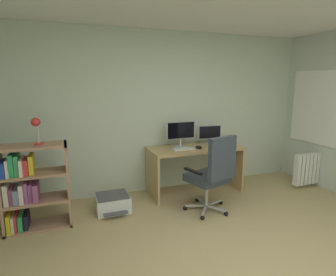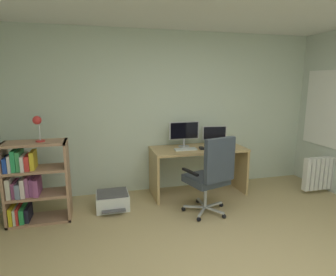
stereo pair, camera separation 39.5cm
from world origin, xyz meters
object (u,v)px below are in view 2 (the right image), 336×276
object	(u,v)px
monitor_secondary	(214,134)
printer	(113,200)
desk_lamp	(38,123)
desk	(198,160)
office_chair	(211,173)
computer_mouse	(202,148)
keyboard	(186,149)
bookshelf	(30,183)
monitor_main	(184,132)
radiator	(326,173)

from	to	relation	value
monitor_secondary	printer	bearing A→B (deg)	-167.86
monitor_secondary	desk_lamp	xyz separation A→B (m)	(-2.58, -0.48, 0.34)
desk	office_chair	xyz separation A→B (m)	(-0.11, -0.79, 0.04)
desk	office_chair	distance (m)	0.79
monitor_secondary	office_chair	size ratio (longest dim) A/B	0.36
desk	printer	world-z (taller)	desk
computer_mouse	printer	distance (m)	1.55
keyboard	bookshelf	bearing A→B (deg)	-171.88
office_chair	bookshelf	bearing A→B (deg)	169.30
monitor_main	office_chair	distance (m)	1.00
office_chair	bookshelf	size ratio (longest dim) A/B	1.05
monitor_secondary	desk_lamp	size ratio (longest dim) A/B	1.24
desk_lamp	monitor_main	bearing A→B (deg)	13.17
monitor_main	computer_mouse	size ratio (longest dim) A/B	4.89
monitor_main	monitor_secondary	bearing A→B (deg)	0.01
monitor_secondary	computer_mouse	bearing A→B (deg)	-143.73
keyboard	computer_mouse	size ratio (longest dim) A/B	3.40
keyboard	office_chair	world-z (taller)	office_chair
monitor_main	desk_lamp	world-z (taller)	desk_lamp
desk	printer	size ratio (longest dim) A/B	3.13
keyboard	monitor_secondary	bearing A→B (deg)	21.21
keyboard	office_chair	bearing A→B (deg)	-78.94
printer	keyboard	bearing A→B (deg)	7.90
desk	monitor_secondary	bearing A→B (deg)	21.11
computer_mouse	office_chair	xyz separation A→B (m)	(-0.13, -0.68, -0.18)
keyboard	radiator	xyz separation A→B (m)	(2.27, -0.42, -0.44)
keyboard	computer_mouse	distance (m)	0.26
desk	printer	distance (m)	1.47
desk_lamp	printer	xyz separation A→B (m)	(0.87, 0.11, -1.16)
bookshelf	keyboard	bearing A→B (deg)	7.17
monitor_secondary	printer	distance (m)	1.93
desk	desk_lamp	xyz separation A→B (m)	(-2.25, -0.35, 0.72)
bookshelf	radiator	size ratio (longest dim) A/B	1.29
desk	printer	bearing A→B (deg)	-170.10
monitor_secondary	keyboard	distance (m)	0.63
keyboard	monitor_main	bearing A→B (deg)	79.92
bookshelf	computer_mouse	bearing A→B (deg)	5.98
desk	monitor_secondary	distance (m)	0.52
monitor_main	keyboard	distance (m)	0.32
desk_lamp	printer	distance (m)	1.45
computer_mouse	printer	xyz separation A→B (m)	(-1.40, -0.14, -0.65)
keyboard	desk_lamp	bearing A→B (deg)	-171.36
monitor_secondary	keyboard	world-z (taller)	monitor_secondary
bookshelf	printer	distance (m)	1.10
office_chair	bookshelf	world-z (taller)	office_chair
monitor_secondary	office_chair	xyz separation A→B (m)	(-0.44, -0.91, -0.34)
desk_lamp	printer	size ratio (longest dim) A/B	0.68
computer_mouse	printer	world-z (taller)	computer_mouse
keyboard	radiator	distance (m)	2.35
computer_mouse	office_chair	world-z (taller)	office_chair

